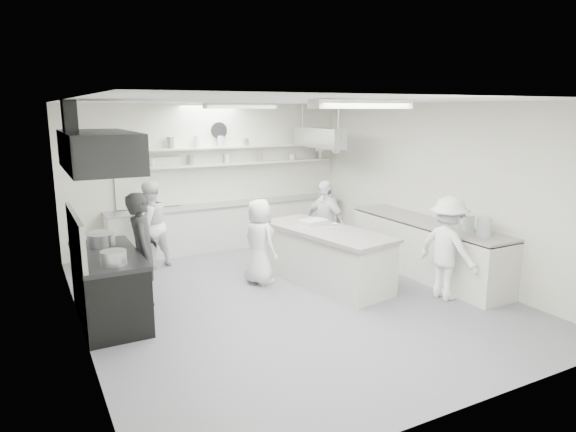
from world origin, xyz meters
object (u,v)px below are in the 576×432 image
prep_island (326,257)px  cook_stove (143,252)px  stove (109,288)px  right_counter (427,249)px  cook_back (150,225)px  back_counter (230,226)px

prep_island → cook_stove: size_ratio=1.36×
stove → prep_island: stove is taller
right_counter → cook_stove: cook_stove is taller
cook_stove → cook_back: cook_stove is taller
back_counter → right_counter: 4.13m
prep_island → cook_back: cook_back is taller
right_counter → cook_stove: bearing=171.6°
prep_island → cook_back: bearing=126.7°
prep_island → cook_back: size_ratio=1.48×
stove → prep_island: 3.47m
back_counter → prep_island: back_counter is taller
back_counter → prep_island: 2.96m
prep_island → cook_stove: cook_stove is taller
back_counter → stove: bearing=-136.0°
stove → cook_back: cook_back is taller
back_counter → cook_stove: (-2.39, -2.70, 0.41)m
right_counter → cook_stove: size_ratio=1.89×
cook_back → cook_stove: bearing=54.7°
stove → prep_island: bearing=-1.8°
back_counter → cook_stove: 3.63m
stove → right_counter: 5.28m
stove → back_counter: size_ratio=0.36×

